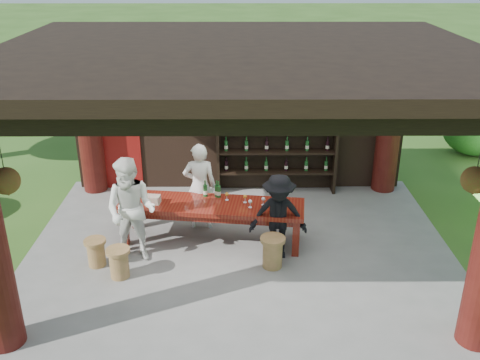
{
  "coord_description": "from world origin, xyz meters",
  "views": [
    {
      "loc": [
        -0.04,
        -8.14,
        4.88
      ],
      "look_at": [
        0.0,
        0.4,
        1.15
      ],
      "focal_mm": 40.0,
      "sensor_mm": 36.0,
      "label": 1
    }
  ],
  "objects_px": {
    "host": "(200,186)",
    "napkin_basket": "(153,199)",
    "stool_far_left": "(96,252)",
    "guest_woman": "(131,210)",
    "tasting_table": "(211,209)",
    "stool_near_left": "(119,262)",
    "wine_shelf": "(277,142)",
    "guest_man": "(278,217)",
    "stool_near_right": "(273,251)"
  },
  "relations": [
    {
      "from": "guest_woman",
      "to": "guest_man",
      "type": "bearing_deg",
      "value": 14.11
    },
    {
      "from": "guest_man",
      "to": "stool_far_left",
      "type": "bearing_deg",
      "value": -172.87
    },
    {
      "from": "stool_far_left",
      "to": "host",
      "type": "relative_size",
      "value": 0.29
    },
    {
      "from": "stool_far_left",
      "to": "wine_shelf",
      "type": "bearing_deg",
      "value": 42.96
    },
    {
      "from": "tasting_table",
      "to": "napkin_basket",
      "type": "xyz_separation_m",
      "value": [
        -1.03,
        0.01,
        0.19
      ]
    },
    {
      "from": "stool_near_right",
      "to": "stool_near_left",
      "type": "bearing_deg",
      "value": -173.39
    },
    {
      "from": "tasting_table",
      "to": "stool_far_left",
      "type": "xyz_separation_m",
      "value": [
        -1.88,
        -0.8,
        -0.38
      ]
    },
    {
      "from": "host",
      "to": "guest_man",
      "type": "height_order",
      "value": "host"
    },
    {
      "from": "stool_near_right",
      "to": "host",
      "type": "relative_size",
      "value": 0.33
    },
    {
      "from": "tasting_table",
      "to": "stool_near_left",
      "type": "height_order",
      "value": "tasting_table"
    },
    {
      "from": "napkin_basket",
      "to": "stool_near_left",
      "type": "bearing_deg",
      "value": -109.26
    },
    {
      "from": "stool_near_left",
      "to": "tasting_table",
      "type": "bearing_deg",
      "value": 38.62
    },
    {
      "from": "guest_woman",
      "to": "wine_shelf",
      "type": "bearing_deg",
      "value": 59.52
    },
    {
      "from": "host",
      "to": "napkin_basket",
      "type": "height_order",
      "value": "host"
    },
    {
      "from": "stool_near_right",
      "to": "guest_woman",
      "type": "xyz_separation_m",
      "value": [
        -2.33,
        0.29,
        0.61
      ]
    },
    {
      "from": "guest_woman",
      "to": "host",
      "type": "bearing_deg",
      "value": 59.72
    },
    {
      "from": "tasting_table",
      "to": "stool_near_right",
      "type": "distance_m",
      "value": 1.39
    },
    {
      "from": "stool_far_left",
      "to": "napkin_basket",
      "type": "distance_m",
      "value": 1.31
    },
    {
      "from": "stool_near_left",
      "to": "stool_far_left",
      "type": "bearing_deg",
      "value": 142.8
    },
    {
      "from": "host",
      "to": "napkin_basket",
      "type": "distance_m",
      "value": 0.96
    },
    {
      "from": "guest_man",
      "to": "tasting_table",
      "type": "bearing_deg",
      "value": 157.23
    },
    {
      "from": "stool_near_left",
      "to": "host",
      "type": "xyz_separation_m",
      "value": [
        1.2,
        1.69,
        0.56
      ]
    },
    {
      "from": "wine_shelf",
      "to": "host",
      "type": "height_order",
      "value": "wine_shelf"
    },
    {
      "from": "host",
      "to": "stool_near_right",
      "type": "bearing_deg",
      "value": 131.44
    },
    {
      "from": "tasting_table",
      "to": "stool_far_left",
      "type": "height_order",
      "value": "tasting_table"
    },
    {
      "from": "host",
      "to": "guest_woman",
      "type": "distance_m",
      "value": 1.54
    },
    {
      "from": "guest_man",
      "to": "wine_shelf",
      "type": "bearing_deg",
      "value": 88.64
    },
    {
      "from": "tasting_table",
      "to": "guest_woman",
      "type": "xyz_separation_m",
      "value": [
        -1.29,
        -0.57,
        0.27
      ]
    },
    {
      "from": "stool_near_left",
      "to": "stool_far_left",
      "type": "xyz_separation_m",
      "value": [
        -0.45,
        0.34,
        -0.01
      ]
    },
    {
      "from": "wine_shelf",
      "to": "host",
      "type": "bearing_deg",
      "value": -133.6
    },
    {
      "from": "tasting_table",
      "to": "guest_woman",
      "type": "relative_size",
      "value": 1.85
    },
    {
      "from": "stool_near_left",
      "to": "guest_woman",
      "type": "distance_m",
      "value": 0.87
    },
    {
      "from": "guest_woman",
      "to": "tasting_table",
      "type": "bearing_deg",
      "value": 36.85
    },
    {
      "from": "stool_far_left",
      "to": "guest_woman",
      "type": "bearing_deg",
      "value": 21.35
    },
    {
      "from": "host",
      "to": "napkin_basket",
      "type": "xyz_separation_m",
      "value": [
        -0.79,
        -0.54,
        -0.01
      ]
    },
    {
      "from": "guest_woman",
      "to": "guest_man",
      "type": "height_order",
      "value": "guest_woman"
    },
    {
      "from": "tasting_table",
      "to": "guest_man",
      "type": "distance_m",
      "value": 1.26
    },
    {
      "from": "host",
      "to": "tasting_table",
      "type": "bearing_deg",
      "value": 112.48
    },
    {
      "from": "stool_far_left",
      "to": "napkin_basket",
      "type": "xyz_separation_m",
      "value": [
        0.86,
        0.82,
        0.57
      ]
    },
    {
      "from": "tasting_table",
      "to": "napkin_basket",
      "type": "distance_m",
      "value": 1.04
    },
    {
      "from": "stool_near_left",
      "to": "host",
      "type": "bearing_deg",
      "value": 54.77
    },
    {
      "from": "host",
      "to": "guest_woman",
      "type": "bearing_deg",
      "value": 46.05
    },
    {
      "from": "stool_far_left",
      "to": "guest_man",
      "type": "bearing_deg",
      "value": 5.26
    },
    {
      "from": "wine_shelf",
      "to": "stool_far_left",
      "type": "xyz_separation_m",
      "value": [
        -3.18,
        -2.96,
        -0.87
      ]
    },
    {
      "from": "wine_shelf",
      "to": "stool_near_left",
      "type": "distance_m",
      "value": 4.36
    },
    {
      "from": "stool_near_left",
      "to": "stool_near_right",
      "type": "distance_m",
      "value": 2.49
    },
    {
      "from": "wine_shelf",
      "to": "napkin_basket",
      "type": "bearing_deg",
      "value": -137.3
    },
    {
      "from": "tasting_table",
      "to": "stool_near_left",
      "type": "relative_size",
      "value": 6.57
    },
    {
      "from": "stool_near_right",
      "to": "host",
      "type": "distance_m",
      "value": 1.97
    },
    {
      "from": "stool_near_left",
      "to": "guest_man",
      "type": "bearing_deg",
      "value": 13.55
    }
  ]
}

